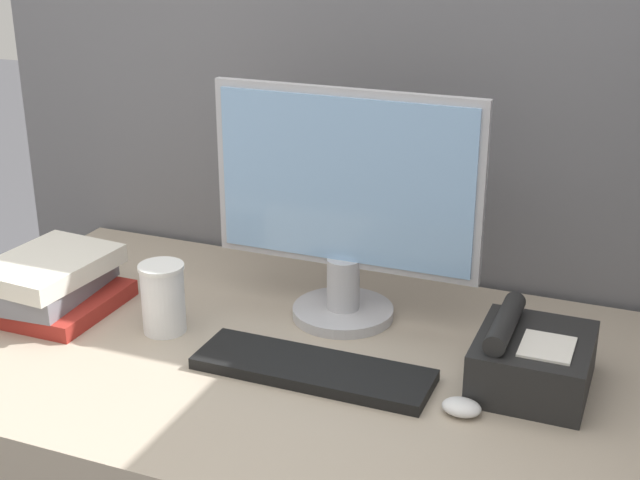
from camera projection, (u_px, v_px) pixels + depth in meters
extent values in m
cube|color=slate|center=(393.00, 202.00, 1.89)|extent=(1.86, 0.04, 1.77)
cylinder|color=#B7B7BC|center=(343.00, 312.00, 1.71)|extent=(0.19, 0.19, 0.02)
cylinder|color=#B7B7BC|center=(343.00, 283.00, 1.68)|extent=(0.06, 0.06, 0.10)
cube|color=#B7B7BC|center=(346.00, 180.00, 1.61)|extent=(0.51, 0.02, 0.34)
cube|color=#8CB7E5|center=(344.00, 181.00, 1.61)|extent=(0.48, 0.01, 0.31)
cube|color=black|center=(313.00, 369.00, 1.50)|extent=(0.41, 0.12, 0.02)
ellipsoid|color=silver|center=(461.00, 407.00, 1.38)|extent=(0.06, 0.05, 0.03)
cylinder|color=white|center=(163.00, 300.00, 1.63)|extent=(0.08, 0.08, 0.12)
cylinder|color=white|center=(161.00, 267.00, 1.61)|extent=(0.08, 0.08, 0.01)
cube|color=maroon|center=(54.00, 301.00, 1.74)|extent=(0.23, 0.23, 0.03)
cube|color=slate|center=(46.00, 283.00, 1.73)|extent=(0.19, 0.26, 0.04)
cube|color=silver|center=(49.00, 266.00, 1.71)|extent=(0.20, 0.26, 0.04)
cube|color=black|center=(533.00, 363.00, 1.45)|extent=(0.18, 0.21, 0.09)
cube|color=white|center=(547.00, 347.00, 1.40)|extent=(0.08, 0.09, 0.00)
cylinder|color=black|center=(505.00, 323.00, 1.45)|extent=(0.04, 0.18, 0.04)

